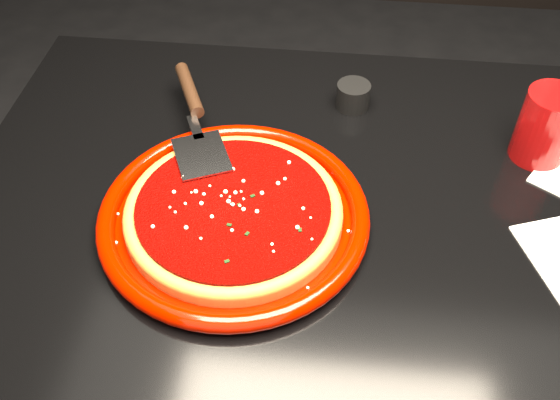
# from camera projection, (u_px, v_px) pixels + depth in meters

# --- Properties ---
(table) EXTENTS (1.20, 0.80, 0.75)m
(table) POSITION_uv_depth(u_px,v_px,m) (351.00, 353.00, 1.14)
(table) COLOR black
(table) RESTS_ON floor
(plate) EXTENTS (0.46, 0.46, 0.03)m
(plate) POSITION_uv_depth(u_px,v_px,m) (234.00, 215.00, 0.85)
(plate) COLOR #840900
(plate) RESTS_ON table
(pizza_crust) EXTENTS (0.37, 0.37, 0.01)m
(pizza_crust) POSITION_uv_depth(u_px,v_px,m) (234.00, 213.00, 0.85)
(pizza_crust) COLOR olive
(pizza_crust) RESTS_ON plate
(pizza_crust_rim) EXTENTS (0.37, 0.37, 0.02)m
(pizza_crust_rim) POSITION_uv_depth(u_px,v_px,m) (233.00, 210.00, 0.84)
(pizza_crust_rim) COLOR olive
(pizza_crust_rim) RESTS_ON plate
(pizza_sauce) EXTENTS (0.33, 0.33, 0.01)m
(pizza_sauce) POSITION_uv_depth(u_px,v_px,m) (233.00, 207.00, 0.84)
(pizza_sauce) COLOR #6A0300
(pizza_sauce) RESTS_ON plate
(parmesan_dusting) EXTENTS (0.25, 0.25, 0.01)m
(parmesan_dusting) POSITION_uv_depth(u_px,v_px,m) (233.00, 203.00, 0.83)
(parmesan_dusting) COLOR beige
(parmesan_dusting) RESTS_ON plate
(basil_flecks) EXTENTS (0.23, 0.23, 0.00)m
(basil_flecks) POSITION_uv_depth(u_px,v_px,m) (233.00, 204.00, 0.83)
(basil_flecks) COLOR black
(basil_flecks) RESTS_ON plate
(pizza_server) EXTENTS (0.20, 0.32, 0.02)m
(pizza_server) POSITION_uv_depth(u_px,v_px,m) (196.00, 118.00, 0.94)
(pizza_server) COLOR silver
(pizza_server) RESTS_ON plate
(cup) EXTENTS (0.08, 0.08, 0.11)m
(cup) POSITION_uv_depth(u_px,v_px,m) (546.00, 126.00, 0.91)
(cup) COLOR #910909
(cup) RESTS_ON table
(ramekin) EXTENTS (0.07, 0.07, 0.04)m
(ramekin) POSITION_uv_depth(u_px,v_px,m) (353.00, 96.00, 1.02)
(ramekin) COLOR black
(ramekin) RESTS_ON table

